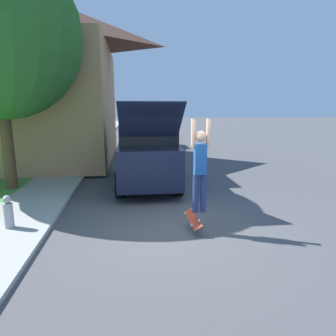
# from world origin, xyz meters

# --- Properties ---
(ground_plane) EXTENTS (120.00, 120.00, 0.00)m
(ground_plane) POSITION_xyz_m (0.00, 0.00, 0.00)
(ground_plane) COLOR #49494C
(sidewalk) EXTENTS (1.80, 80.00, 0.10)m
(sidewalk) POSITION_xyz_m (-3.60, 6.00, 0.05)
(sidewalk) COLOR #9E9E99
(sidewalk) RESTS_ON ground_plane
(suv_parked) EXTENTS (2.07, 5.48, 2.87)m
(suv_parked) POSITION_xyz_m (-0.31, 4.00, 1.17)
(suv_parked) COLOR black
(suv_parked) RESTS_ON ground_plane
(car_down_street) EXTENTS (1.84, 4.04, 1.39)m
(car_down_street) POSITION_xyz_m (0.95, 13.91, 0.67)
(car_down_street) COLOR maroon
(car_down_street) RESTS_ON ground_plane
(skateboarder) EXTENTS (0.41, 0.24, 2.03)m
(skateboarder) POSITION_xyz_m (0.62, -0.29, 1.54)
(skateboarder) COLOR navy
(skateboarder) RESTS_ON ground_plane
(skateboard) EXTENTS (0.29, 0.77, 0.31)m
(skateboard) POSITION_xyz_m (0.51, -0.20, 0.29)
(skateboard) COLOR #B73D23
(skateboard) RESTS_ON ground_plane
(fire_hydrant) EXTENTS (0.20, 0.20, 0.75)m
(fire_hydrant) POSITION_xyz_m (-3.56, 0.22, 0.46)
(fire_hydrant) COLOR #99999E
(fire_hydrant) RESTS_ON sidewalk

